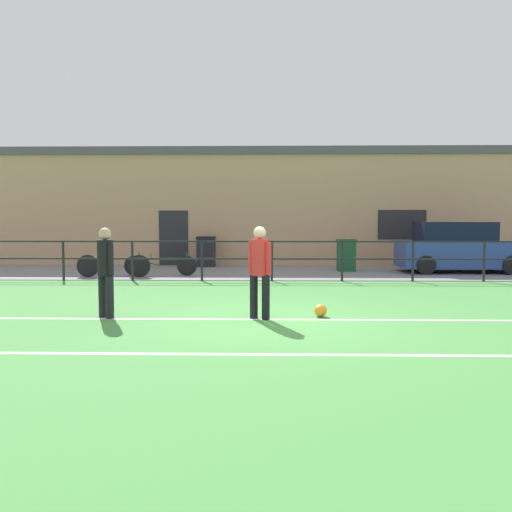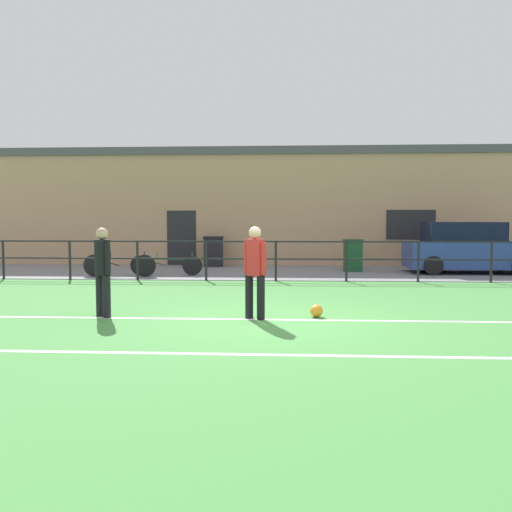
# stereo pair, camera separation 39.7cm
# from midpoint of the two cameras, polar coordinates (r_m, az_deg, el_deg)

# --- Properties ---
(ground) EXTENTS (60.00, 44.00, 0.04)m
(ground) POSITION_cam_midpoint_polar(r_m,az_deg,el_deg) (9.13, 0.71, -7.21)
(ground) COLOR #478C42
(field_line_touchline) EXTENTS (36.00, 0.11, 0.00)m
(field_line_touchline) POSITION_cam_midpoint_polar(r_m,az_deg,el_deg) (9.28, 0.72, -6.89)
(field_line_touchline) COLOR white
(field_line_touchline) RESTS_ON ground
(field_line_hash) EXTENTS (36.00, 0.11, 0.00)m
(field_line_hash) POSITION_cam_midpoint_polar(r_m,az_deg,el_deg) (6.93, 0.50, -10.62)
(field_line_hash) COLOR white
(field_line_hash) RESTS_ON ground
(pavement_strip) EXTENTS (48.00, 5.00, 0.02)m
(pavement_strip) POSITION_cam_midpoint_polar(r_m,az_deg,el_deg) (17.54, 1.01, -1.75)
(pavement_strip) COLOR slate
(pavement_strip) RESTS_ON ground
(perimeter_fence) EXTENTS (36.07, 0.07, 1.15)m
(perimeter_fence) POSITION_cam_midpoint_polar(r_m,az_deg,el_deg) (14.99, 0.96, 0.12)
(perimeter_fence) COLOR black
(perimeter_fence) RESTS_ON ground
(clubhouse_facade) EXTENTS (28.00, 2.56, 4.51)m
(clubhouse_facade) POSITION_cam_midpoint_polar(r_m,az_deg,el_deg) (21.16, 1.08, 5.33)
(clubhouse_facade) COLOR tan
(clubhouse_facade) RESTS_ON ground
(player_goalkeeper) EXTENTS (0.36, 0.32, 1.60)m
(player_goalkeeper) POSITION_cam_midpoint_polar(r_m,az_deg,el_deg) (9.76, -17.09, -1.13)
(player_goalkeeper) COLOR black
(player_goalkeeper) RESTS_ON ground
(player_striker) EXTENTS (0.40, 0.29, 1.63)m
(player_striker) POSITION_cam_midpoint_polar(r_m,az_deg,el_deg) (9.22, -0.83, -1.16)
(player_striker) COLOR black
(player_striker) RESTS_ON ground
(soccer_ball_match) EXTENTS (0.23, 0.23, 0.23)m
(soccer_ball_match) POSITION_cam_midpoint_polar(r_m,az_deg,el_deg) (9.57, 5.82, -5.90)
(soccer_ball_match) COLOR orange
(soccer_ball_match) RESTS_ON ground
(parked_car_red) EXTENTS (3.95, 1.78, 1.66)m
(parked_car_red) POSITION_cam_midpoint_polar(r_m,az_deg,el_deg) (18.53, 20.47, 0.75)
(parked_car_red) COLOR #28428E
(parked_car_red) RESTS_ON pavement_strip
(bicycle_parked_0) EXTENTS (2.23, 0.04, 0.77)m
(bicycle_parked_0) POSITION_cam_midpoint_polar(r_m,az_deg,el_deg) (16.47, -15.85, -1.00)
(bicycle_parked_0) COLOR black
(bicycle_parked_0) RESTS_ON pavement_strip
(bicycle_parked_1) EXTENTS (2.26, 0.04, 0.72)m
(bicycle_parked_1) POSITION_cam_midpoint_polar(r_m,az_deg,el_deg) (16.60, -10.99, -0.99)
(bicycle_parked_1) COLOR black
(bicycle_parked_1) RESTS_ON pavement_strip
(trash_bin_0) EXTENTS (0.62, 0.53, 1.07)m
(trash_bin_0) POSITION_cam_midpoint_polar(r_m,az_deg,el_deg) (18.00, 9.11, 0.11)
(trash_bin_0) COLOR #194C28
(trash_bin_0) RESTS_ON pavement_strip
(trash_bin_1) EXTENTS (0.68, 0.58, 1.11)m
(trash_bin_1) POSITION_cam_midpoint_polar(r_m,az_deg,el_deg) (19.56, -5.99, 0.49)
(trash_bin_1) COLOR black
(trash_bin_1) RESTS_ON pavement_strip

